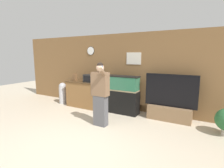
% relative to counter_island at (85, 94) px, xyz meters
% --- Properties ---
extents(ground_plane, '(18.00, 18.00, 0.00)m').
position_rel_counter_island_xyz_m(ground_plane, '(1.60, -2.33, -0.47)').
color(ground_plane, beige).
extents(wall_back_paneled, '(10.00, 0.08, 2.60)m').
position_rel_counter_island_xyz_m(wall_back_paneled, '(1.60, 0.53, 0.83)').
color(wall_back_paneled, brown).
rests_on(wall_back_paneled, ground_plane).
extents(counter_island, '(1.38, 0.58, 0.94)m').
position_rel_counter_island_xyz_m(counter_island, '(0.00, 0.00, 0.00)').
color(counter_island, brown).
rests_on(counter_island, ground_plane).
extents(microwave, '(0.47, 0.36, 0.27)m').
position_rel_counter_island_xyz_m(microwave, '(0.30, -0.00, 0.60)').
color(microwave, black).
rests_on(microwave, counter_island).
extents(knife_block, '(0.13, 0.12, 0.32)m').
position_rel_counter_island_xyz_m(knife_block, '(-0.46, 0.01, 0.59)').
color(knife_block, brown).
rests_on(knife_block, counter_island).
extents(aquarium_on_stand, '(1.20, 0.40, 1.23)m').
position_rel_counter_island_xyz_m(aquarium_on_stand, '(1.44, 0.04, 0.15)').
color(aquarium_on_stand, black).
rests_on(aquarium_on_stand, ground_plane).
extents(tv_on_stand, '(1.47, 0.40, 1.35)m').
position_rel_counter_island_xyz_m(tv_on_stand, '(2.97, 0.14, -0.08)').
color(tv_on_stand, brown).
rests_on(tv_on_stand, ground_plane).
extents(person_standing, '(0.53, 0.40, 1.70)m').
position_rel_counter_island_xyz_m(person_standing, '(1.44, -1.17, 0.41)').
color(person_standing, '#515156').
rests_on(person_standing, ground_plane).
extents(trash_bin, '(0.29, 0.29, 0.82)m').
position_rel_counter_island_xyz_m(trash_bin, '(-1.05, -0.06, -0.05)').
color(trash_bin, '#B7B7BC').
rests_on(trash_bin, ground_plane).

